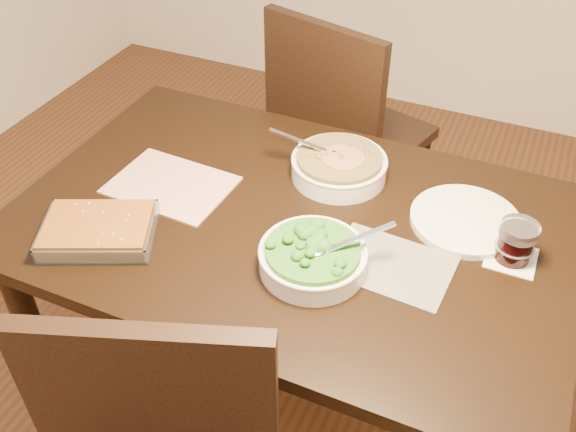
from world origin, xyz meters
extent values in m
plane|color=#412712|center=(0.00, 0.00, 0.00)|extent=(4.00, 4.00, 0.00)
cube|color=black|center=(0.00, 0.00, 0.73)|extent=(1.40, 0.90, 0.04)
cube|color=black|center=(0.00, 0.00, 0.66)|extent=(1.26, 0.76, 0.08)
cylinder|color=black|center=(-0.62, -0.37, 0.35)|extent=(0.07, 0.07, 0.71)
cylinder|color=black|center=(-0.62, 0.37, 0.35)|extent=(0.07, 0.07, 0.71)
cylinder|color=black|center=(0.62, 0.37, 0.35)|extent=(0.07, 0.07, 0.71)
cube|color=#B43733|center=(-0.35, -0.01, 0.75)|extent=(0.33, 0.25, 0.01)
cube|color=#24232A|center=(0.28, -0.06, 0.75)|extent=(0.29, 0.21, 0.00)
cube|color=white|center=(0.53, 0.08, 0.75)|extent=(0.11, 0.11, 0.00)
cylinder|color=white|center=(0.04, 0.22, 0.78)|extent=(0.26, 0.26, 0.05)
torus|color=white|center=(0.04, 0.22, 0.80)|extent=(0.26, 0.26, 0.01)
cylinder|color=#311E0D|center=(0.04, 0.22, 0.81)|extent=(0.23, 0.23, 0.02)
cube|color=silver|center=(-0.03, 0.21, 0.82)|extent=(0.16, 0.04, 0.05)
cylinder|color=maroon|center=(0.05, 0.21, 0.82)|extent=(0.12, 0.12, 0.00)
cylinder|color=white|center=(0.11, -0.14, 0.77)|extent=(0.25, 0.25, 0.05)
torus|color=white|center=(0.11, -0.14, 0.80)|extent=(0.25, 0.25, 0.01)
cylinder|color=#144A11|center=(0.11, -0.14, 0.81)|extent=(0.22, 0.22, 0.02)
cube|color=silver|center=(0.18, -0.09, 0.82)|extent=(0.14, 0.11, 0.05)
cube|color=silver|center=(-0.40, -0.26, 0.75)|extent=(0.32, 0.29, 0.01)
cube|color=#60280D|center=(-0.40, -0.26, 0.78)|extent=(0.30, 0.27, 0.04)
cube|color=silver|center=(-0.44, -0.17, 0.77)|extent=(0.25, 0.11, 0.04)
cube|color=silver|center=(-0.36, -0.34, 0.77)|extent=(0.25, 0.11, 0.04)
cube|color=silver|center=(-0.28, -0.20, 0.77)|extent=(0.09, 0.18, 0.04)
cube|color=silver|center=(-0.52, -0.31, 0.77)|extent=(0.09, 0.18, 0.04)
cylinder|color=black|center=(0.53, 0.08, 0.79)|extent=(0.08, 0.08, 0.07)
cylinder|color=silver|center=(0.53, 0.08, 0.84)|extent=(0.09, 0.09, 0.03)
cylinder|color=silver|center=(0.40, 0.16, 0.76)|extent=(0.27, 0.27, 0.02)
cube|color=black|center=(-0.01, -0.62, 0.74)|extent=(0.45, 0.19, 0.50)
cube|color=black|center=(-0.11, 0.83, 0.48)|extent=(0.57, 0.57, 0.04)
cylinder|color=black|center=(0.14, 0.97, 0.23)|extent=(0.04, 0.04, 0.45)
cylinder|color=black|center=(0.03, 0.58, 0.23)|extent=(0.04, 0.04, 0.45)
cylinder|color=black|center=(-0.25, 1.08, 0.23)|extent=(0.04, 0.04, 0.45)
cylinder|color=black|center=(-0.36, 0.69, 0.23)|extent=(0.04, 0.04, 0.45)
cube|color=black|center=(-0.17, 0.63, 0.74)|extent=(0.46, 0.16, 0.50)
camera|label=1|loc=(0.49, -1.13, 1.79)|focal=40.00mm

